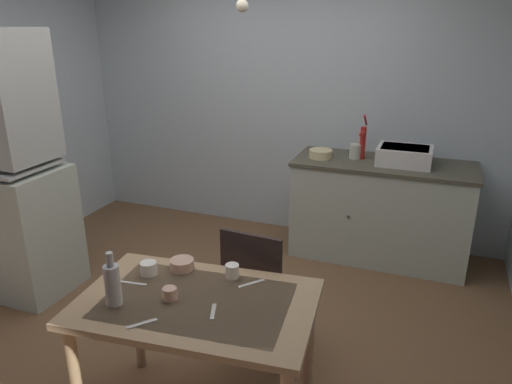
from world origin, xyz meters
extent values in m
plane|color=brown|center=(0.00, 0.00, 0.00)|extent=(5.18, 5.18, 0.00)
cube|color=silver|center=(0.00, 1.79, 1.26)|extent=(4.28, 0.10, 2.53)
cube|color=#B2BCAE|center=(-1.62, -0.13, 0.50)|extent=(0.90, 0.59, 0.99)
cube|color=#B2BCAE|center=(1.00, 1.42, 0.43)|extent=(1.49, 0.60, 0.85)
cube|color=#4D4A3C|center=(1.00, 1.42, 0.87)|extent=(1.52, 0.63, 0.03)
sphere|color=#2D2823|center=(0.78, 1.11, 0.47)|extent=(0.02, 0.02, 0.02)
cube|color=silver|center=(1.16, 1.42, 0.96)|extent=(0.44, 0.34, 0.15)
cube|color=black|center=(1.16, 1.42, 1.03)|extent=(0.38, 0.28, 0.01)
cylinder|color=#B21E19|center=(0.80, 1.47, 1.02)|extent=(0.05, 0.05, 0.28)
cylinder|color=#B21E19|center=(0.80, 1.40, 1.12)|extent=(0.03, 0.12, 0.03)
cylinder|color=red|center=(0.80, 1.53, 1.21)|extent=(0.02, 0.16, 0.12)
cylinder|color=beige|center=(0.46, 1.37, 0.92)|extent=(0.20, 0.20, 0.07)
cylinder|color=beige|center=(0.74, 1.45, 0.95)|extent=(0.10, 0.10, 0.13)
cube|color=tan|center=(0.39, -0.86, 0.72)|extent=(1.22, 0.84, 0.04)
cube|color=white|center=(0.39, -0.86, 0.74)|extent=(0.96, 0.65, 0.00)
cylinder|color=#9F8163|center=(-0.16, -0.61, 0.35)|extent=(0.06, 0.06, 0.71)
cylinder|color=tan|center=(0.87, -0.50, 0.35)|extent=(0.06, 0.06, 0.71)
cube|color=black|center=(0.50, -0.19, 0.45)|extent=(0.43, 0.43, 0.03)
cube|color=black|center=(0.48, -0.38, 0.68)|extent=(0.38, 0.05, 0.44)
cylinder|color=black|center=(0.68, -0.04, 0.22)|extent=(0.04, 0.04, 0.43)
cylinder|color=black|center=(0.34, -0.01, 0.22)|extent=(0.04, 0.04, 0.43)
cylinder|color=black|center=(0.65, -0.38, 0.22)|extent=(0.04, 0.04, 0.43)
cylinder|color=black|center=(0.32, -0.35, 0.22)|extent=(0.04, 0.04, 0.43)
cylinder|color=tan|center=(0.17, -0.61, 0.77)|extent=(0.13, 0.13, 0.06)
cylinder|color=white|center=(0.03, -0.72, 0.78)|extent=(0.09, 0.09, 0.07)
cylinder|color=tan|center=(0.26, -0.90, 0.77)|extent=(0.07, 0.07, 0.06)
cylinder|color=white|center=(0.46, -0.59, 0.78)|extent=(0.07, 0.07, 0.08)
cylinder|color=#B7BCC1|center=(0.04, -1.03, 0.85)|extent=(0.07, 0.07, 0.21)
cylinder|color=#B7BCC1|center=(0.04, -1.03, 0.98)|extent=(0.03, 0.03, 0.07)
cube|color=silver|center=(-0.03, -0.84, 0.74)|extent=(0.22, 0.04, 0.00)
cube|color=beige|center=(0.51, -0.92, 0.74)|extent=(0.06, 0.13, 0.00)
cube|color=beige|center=(0.25, -1.12, 0.74)|extent=(0.11, 0.12, 0.00)
cube|color=beige|center=(0.58, -0.62, 0.74)|extent=(0.11, 0.13, 0.00)
sphere|color=#F9EFCC|center=(0.13, 0.37, 2.11)|extent=(0.08, 0.08, 0.08)
camera|label=1|loc=(1.38, -2.64, 2.04)|focal=33.64mm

